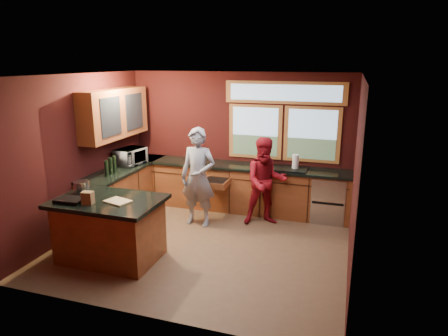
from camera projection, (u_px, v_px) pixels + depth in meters
The scene contains 14 objects.
floor at pixel (204, 244), 6.53m from camera, with size 4.50×4.50×0.00m, color brown.
room_shell at pixel (176, 130), 6.53m from camera, with size 4.52×4.02×2.71m.
back_counter at pixel (243, 188), 7.91m from camera, with size 4.50×0.64×0.93m.
left_counter at pixel (125, 190), 7.76m from camera, with size 0.64×2.30×0.93m.
island at pixel (110, 229), 5.94m from camera, with size 1.55×1.05×0.95m.
person_grey at pixel (198, 177), 7.11m from camera, with size 0.65×0.43×1.78m, color slate.
person_red at pixel (266, 182), 7.16m from camera, with size 0.78×0.61×1.61m, color maroon.
microwave at pixel (131, 156), 7.79m from camera, with size 0.58×0.39×0.32m, color #999999.
potted_plant at pixel (265, 157), 7.67m from camera, with size 0.31×0.27×0.35m, color #999999.
paper_towel at pixel (295, 162), 7.45m from camera, with size 0.12×0.12×0.28m, color white.
cutting_board at pixel (118, 201), 5.71m from camera, with size 0.35×0.25×0.02m, color tan.
stock_pot at pixel (82, 187), 6.10m from camera, with size 0.24×0.24×0.18m, color #B6B6BB.
paper_bag at pixel (88, 198), 5.61m from camera, with size 0.15×0.12×0.18m, color brown.
black_tray at pixel (70, 200), 5.72m from camera, with size 0.40×0.28×0.05m, color black.
Camera 1 is at (2.13, -5.59, 2.90)m, focal length 32.00 mm.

